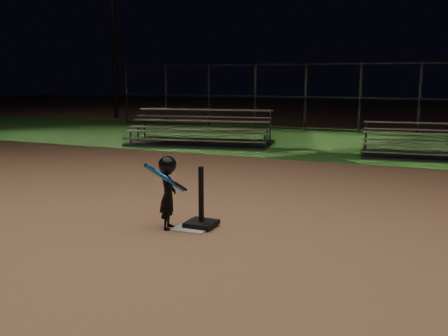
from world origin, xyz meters
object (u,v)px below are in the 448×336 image
at_px(home_plate, 193,228).
at_px(light_pole_left, 112,14).
at_px(batting_tee, 201,215).
at_px(bleacher_right, 434,151).
at_px(child_batter, 168,190).
at_px(bleacher_left, 200,137).

height_order(home_plate, light_pole_left, light_pole_left).
distance_m(batting_tee, bleacher_right, 8.12).
xyz_separation_m(home_plate, batting_tee, (0.07, 0.09, 0.16)).
height_order(batting_tee, child_batter, child_batter).
xyz_separation_m(bleacher_left, light_pole_left, (-8.24, 7.20, 4.74)).
distance_m(bleacher_left, light_pole_left, 11.92).
distance_m(batting_tee, light_pole_left, 19.73).
distance_m(batting_tee, child_batter, 0.56).
bearing_deg(batting_tee, bleacher_right, 71.16).
xyz_separation_m(batting_tee, child_batter, (-0.37, -0.23, 0.35)).
bearing_deg(batting_tee, light_pole_left, 129.11).
distance_m(home_plate, bleacher_left, 8.61).
distance_m(child_batter, bleacher_left, 8.61).
bearing_deg(home_plate, bleacher_right, 70.87).
relative_size(bleacher_left, light_pole_left, 0.54).
relative_size(batting_tee, child_batter, 0.82).
bearing_deg(child_batter, batting_tee, -77.80).
height_order(child_batter, bleacher_left, bleacher_left).
bearing_deg(child_batter, bleacher_right, -40.08).
bearing_deg(batting_tee, bleacher_left, 116.62).
distance_m(child_batter, bleacher_right, 8.46).
xyz_separation_m(child_batter, light_pole_left, (-11.70, 15.08, 4.43)).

